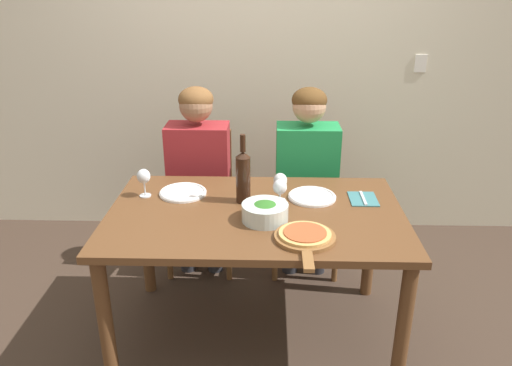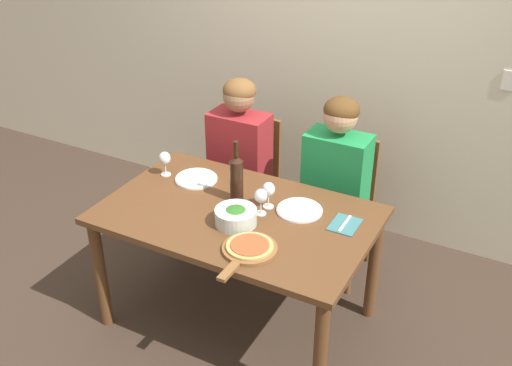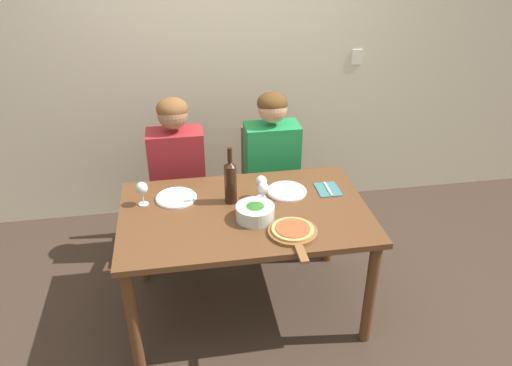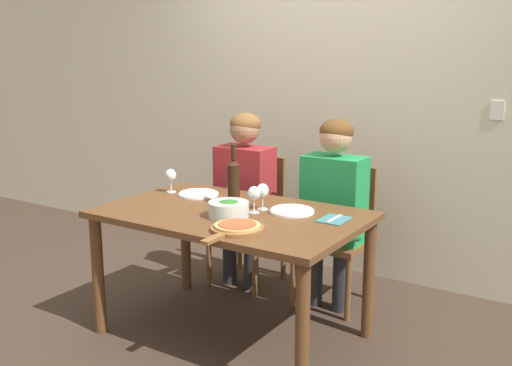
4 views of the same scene
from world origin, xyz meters
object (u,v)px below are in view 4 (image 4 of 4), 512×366
at_px(chair_left, 252,215).
at_px(wine_glass_centre, 254,194).
at_px(person_man, 333,196).
at_px(fork_on_napkin, 334,219).
at_px(person_woman, 243,184).
at_px(wine_glass_right, 263,192).
at_px(dinner_plate_right, 292,211).
at_px(wine_glass_left, 171,176).
at_px(broccoli_bowl, 229,209).
at_px(pizza_on_board, 236,228).
at_px(dinner_plate_left, 199,194).
at_px(chair_right, 339,230).
at_px(wine_bottle, 233,181).

bearing_deg(chair_left, wine_glass_centre, -56.27).
xyz_separation_m(person_man, fork_on_napkin, (0.25, -0.52, 0.02)).
distance_m(person_woman, fork_on_napkin, 1.06).
bearing_deg(wine_glass_right, person_man, 72.07).
distance_m(dinner_plate_right, fork_on_napkin, 0.26).
relative_size(person_man, wine_glass_right, 7.99).
distance_m(wine_glass_left, fork_on_napkin, 1.14).
bearing_deg(wine_glass_right, wine_glass_left, 176.85).
bearing_deg(dinner_plate_right, wine_glass_right, -167.04).
relative_size(chair_left, broccoli_bowl, 4.02).
bearing_deg(pizza_on_board, wine_glass_left, 151.01).
xyz_separation_m(dinner_plate_left, wine_glass_centre, (0.51, -0.15, 0.10)).
relative_size(dinner_plate_right, fork_on_napkin, 1.38).
bearing_deg(wine_glass_left, person_woman, 67.50).
xyz_separation_m(person_man, dinner_plate_left, (-0.69, -0.47, 0.02)).
distance_m(chair_left, wine_glass_centre, 0.96).
bearing_deg(chair_right, chair_left, 180.00).
relative_size(person_woman, dinner_plate_left, 4.85).
distance_m(chair_right, person_man, 0.27).
relative_size(dinner_plate_right, pizza_on_board, 0.60).
height_order(dinner_plate_right, wine_glass_centre, wine_glass_centre).
bearing_deg(dinner_plate_left, chair_right, 40.26).
relative_size(broccoli_bowl, dinner_plate_left, 0.89).
height_order(chair_right, person_woman, person_woman).
bearing_deg(pizza_on_board, wine_glass_right, 104.14).
relative_size(pizza_on_board, wine_glass_left, 2.72).
distance_m(chair_left, fork_on_napkin, 1.15).
distance_m(chair_right, wine_bottle, 0.86).
distance_m(chair_right, pizza_on_board, 1.10).
distance_m(wine_bottle, wine_glass_right, 0.19).
distance_m(chair_right, person_woman, 0.73).
xyz_separation_m(person_woman, fork_on_napkin, (0.93, -0.52, 0.02)).
xyz_separation_m(dinner_plate_right, wine_glass_left, (-0.87, 0.00, 0.10)).
height_order(wine_glass_centre, fork_on_napkin, wine_glass_centre).
bearing_deg(chair_right, dinner_plate_right, -90.81).
height_order(broccoli_bowl, wine_glass_centre, wine_glass_centre).
xyz_separation_m(person_man, wine_glass_centre, (-0.18, -0.63, 0.12)).
bearing_deg(wine_bottle, person_woman, 118.85).
bearing_deg(wine_glass_left, chair_right, 34.94).
distance_m(chair_right, fork_on_napkin, 0.73).
distance_m(chair_left, pizza_on_board, 1.25).
relative_size(chair_right, person_woman, 0.73).
xyz_separation_m(person_woman, dinner_plate_left, (-0.02, -0.47, 0.02)).
relative_size(chair_left, dinner_plate_left, 3.56).
xyz_separation_m(person_woman, dinner_plate_right, (0.66, -0.51, 0.02)).
distance_m(chair_left, broccoli_bowl, 1.02).
distance_m(pizza_on_board, wine_glass_left, 0.93).
relative_size(chair_right, fork_on_napkin, 4.92).
relative_size(person_woman, person_man, 1.00).
bearing_deg(wine_bottle, chair_left, 114.73).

